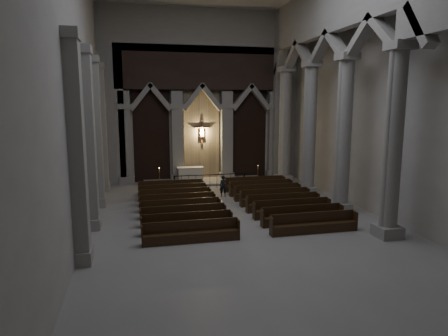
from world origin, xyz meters
name	(u,v)px	position (x,y,z in m)	size (l,w,h in m)	color
room	(248,55)	(0.00, 0.00, 7.60)	(24.00, 24.10, 12.00)	gray
sanctuary_wall	(202,88)	(0.00, 11.54, 6.62)	(14.00, 0.77, 12.00)	gray
right_arcade	(349,57)	(5.50, 1.33, 7.83)	(1.00, 24.00, 12.00)	gray
left_pilasters	(93,138)	(-6.75, 3.50, 3.91)	(0.60, 13.00, 8.03)	gray
sanctuary_step	(205,181)	(0.00, 10.60, 0.07)	(8.50, 2.60, 0.15)	gray
altar	(190,174)	(-1.00, 10.86, 0.63)	(1.87, 0.75, 0.95)	beige
altar_rail	(210,179)	(0.00, 8.71, 0.63)	(4.80, 0.09, 0.94)	black
candle_stand_left	(160,183)	(-3.28, 9.05, 0.40)	(0.25, 0.25, 1.45)	#A26A31
candle_stand_right	(258,179)	(3.47, 9.17, 0.37)	(0.23, 0.23, 1.35)	#A26A31
pews	(230,205)	(0.00, 3.04, 0.29)	(9.39, 9.09, 0.89)	black
worshipper	(223,186)	(0.33, 6.15, 0.64)	(0.47, 0.31, 1.28)	black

